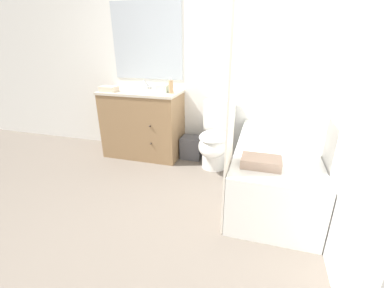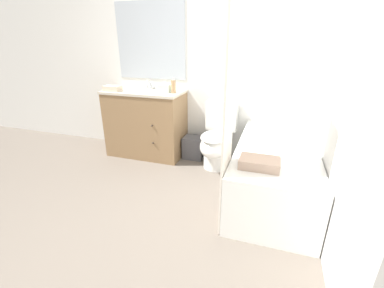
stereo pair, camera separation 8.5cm
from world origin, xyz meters
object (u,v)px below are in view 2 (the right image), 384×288
Objects in this scene: wastebasket at (194,147)px; tissue_box at (165,88)px; bath_towel_folded at (259,163)px; bathtub at (274,170)px; soap_dispenser at (173,86)px; sink_faucet at (150,86)px; toilet at (217,139)px; hand_towel_folded at (112,88)px; vanity_cabinet at (146,123)px.

wastebasket is 2.01× the size of tissue_box.
bathtub is at bearing 75.71° from bath_towel_folded.
wastebasket is 1.57× the size of soap_dispenser.
sink_faucet reaches higher than bath_towel_folded.
bathtub is at bearing -32.54° from toilet.
sink_faucet is 0.49× the size of wastebasket.
bath_towel_folded is (0.89, -1.09, 0.42)m from wastebasket.
toilet is 3.77× the size of hand_towel_folded.
bathtub is 7.59× the size of hand_towel_folded.
toilet is 0.43m from wastebasket.
hand_towel_folded is at bearing 169.39° from bathtub.
tissue_box is 1.66m from bath_towel_folded.
sink_faucet reaches higher than toilet.
wastebasket is 1.40× the size of hand_towel_folded.
bathtub is at bearing -10.61° from hand_towel_folded.
bathtub is 5.04× the size of bath_towel_folded.
bathtub is at bearing -21.02° from tissue_box.
bath_towel_folded reaches higher than wastebasket.
vanity_cabinet is 1.00m from toilet.
sink_faucet reaches higher than vanity_cabinet.
bathtub is 5.44× the size of wastebasket.
vanity_cabinet is 1.30× the size of toilet.
soap_dispenser is (-1.25, 0.49, 0.69)m from bathtub.
toilet is 0.81m from bathtub.
tissue_box is (0.30, -0.18, 0.01)m from sink_faucet.
vanity_cabinet is at bearing -90.00° from sink_faucet.
tissue_box is (-0.69, 0.09, 0.56)m from toilet.
hand_towel_folded is (-1.01, -0.21, 0.76)m from wastebasket.
toilet is (0.99, -0.27, -0.55)m from sink_faucet.
wastebasket is 0.85m from tissue_box.
bathtub is 0.60m from bath_towel_folded.
sink_faucet reaches higher than tissue_box.
wastebasket is (0.65, -0.12, -0.76)m from sink_faucet.
wastebasket is (-1.02, 0.59, -0.12)m from bathtub.
wastebasket is at bearing 129.24° from bath_towel_folded.
toilet is at bearing -24.21° from wastebasket.
vanity_cabinet is 1.76m from bathtub.
wastebasket is (0.65, 0.06, -0.30)m from vanity_cabinet.
vanity_cabinet is at bearing 174.66° from toilet.
soap_dispenser reaches higher than tissue_box.
bath_towel_folded is (1.24, -1.03, -0.36)m from tissue_box.
hand_towel_folded is (-0.36, -0.15, 0.46)m from vanity_cabinet.
bath_towel_folded reaches higher than bathtub.
bath_towel_folded is (-0.13, -0.51, 0.30)m from bathtub.
sink_faucet is at bearing 157.14° from bathtub.
tissue_box reaches higher than hand_towel_folded.
vanity_cabinet is at bearing 174.57° from soap_dispenser.
soap_dispenser is at bearing -18.44° from tissue_box.
sink_faucet is at bearing 41.65° from hand_towel_folded.
bathtub is 8.55× the size of soap_dispenser.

